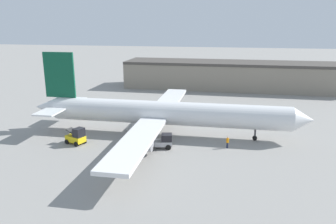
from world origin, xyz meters
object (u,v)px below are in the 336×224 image
at_px(ground_crew_worker, 228,142).
at_px(baggage_tug, 162,141).
at_px(belt_loader_truck, 76,137).
at_px(airplane, 161,113).

distance_m(ground_crew_worker, baggage_tug, 9.38).
height_order(ground_crew_worker, baggage_tug, baggage_tug).
xyz_separation_m(ground_crew_worker, baggage_tug, (-9.22, -1.76, 0.06)).
bearing_deg(ground_crew_worker, belt_loader_truck, 157.63).
relative_size(ground_crew_worker, baggage_tug, 0.47).
bearing_deg(belt_loader_truck, baggage_tug, 24.76).
xyz_separation_m(airplane, baggage_tug, (1.42, -5.70, -2.63)).
xyz_separation_m(airplane, ground_crew_worker, (10.63, -3.94, -2.69)).
xyz_separation_m(ground_crew_worker, belt_loader_truck, (-22.03, -2.67, 0.24)).
xyz_separation_m(baggage_tug, belt_loader_truck, (-12.82, -0.92, 0.18)).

